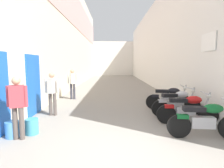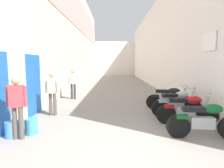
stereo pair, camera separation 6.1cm
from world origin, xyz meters
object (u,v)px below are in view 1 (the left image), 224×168
Objects in this scene: pedestrian_mid_alley at (52,90)px; water_jug_near_door at (13,129)px; motorcycle_nearest at (206,119)px; motorcycle_second at (188,109)px; water_jug_beside_first at (32,126)px; pedestrian_by_doorway at (18,103)px; pedestrian_further_down at (73,82)px; motorcycle_third at (177,102)px; motorcycle_fourth at (169,98)px.

pedestrian_mid_alley is 3.74× the size of water_jug_near_door.
motorcycle_second is at bearing 90.00° from motorcycle_nearest.
water_jug_beside_first is (0.01, -1.79, -0.71)m from pedestrian_mid_alley.
motorcycle_second is 4.40× the size of water_jug_beside_first.
pedestrian_by_doorway is at bearing -166.38° from motorcycle_second.
motorcycle_nearest is 1.09m from motorcycle_second.
pedestrian_further_down is 3.74× the size of water_jug_beside_first.
motorcycle_second is 0.93m from motorcycle_third.
water_jug_near_door is (-0.23, 0.11, -0.71)m from pedestrian_by_doorway.
motorcycle_fourth is at bearing 90.00° from motorcycle_third.
motorcycle_nearest and motorcycle_fourth have the same top height.
motorcycle_third is 5.26m from water_jug_near_door.
pedestrian_mid_alley reaches higher than motorcycle_third.
pedestrian_mid_alley is at bearing 85.59° from pedestrian_by_doorway.
pedestrian_mid_alley reaches higher than water_jug_near_door.
motorcycle_third is at bearing -35.45° from pedestrian_further_down.
pedestrian_further_down is 3.74× the size of water_jug_near_door.
water_jug_beside_first is (0.17, 0.34, -0.71)m from pedestrian_by_doorway.
motorcycle_third reaches higher than water_jug_beside_first.
motorcycle_nearest is 4.97m from pedestrian_mid_alley.
pedestrian_by_doorway is 2.14m from pedestrian_mid_alley.
pedestrian_by_doorway is at bearing -117.27° from water_jug_beside_first.
pedestrian_by_doorway is (-4.65, -2.05, 0.42)m from motorcycle_third.
motorcycle_second is 6.01m from pedestrian_further_down.
motorcycle_second is 1.00× the size of motorcycle_third.
water_jug_near_door is 0.46m from water_jug_beside_first.
motorcycle_second is 1.00× the size of motorcycle_fourth.
pedestrian_by_doorway reaches higher than water_jug_near_door.
pedestrian_further_down is at bearing 87.34° from pedestrian_by_doorway.
pedestrian_mid_alley and pedestrian_further_down have the same top height.
motorcycle_nearest is 2.92m from motorcycle_fourth.
pedestrian_mid_alley reaches higher than motorcycle_nearest.
pedestrian_further_down is (-4.41, 4.07, 0.42)m from motorcycle_second.
pedestrian_mid_alley is (-4.49, 1.00, 0.42)m from motorcycle_second.
water_jug_near_door is at bearing -95.25° from pedestrian_further_down.
pedestrian_mid_alley is 1.00× the size of pedestrian_further_down.
pedestrian_further_down reaches higher than motorcycle_third.
water_jug_near_door is (-4.88, -1.01, -0.29)m from motorcycle_second.
water_jug_beside_first is at bearing -149.69° from motorcycle_fourth.
pedestrian_by_doorway is at bearing -156.18° from motorcycle_third.
motorcycle_second is at bearing -12.61° from pedestrian_mid_alley.
water_jug_beside_first is at bearing -170.02° from motorcycle_second.
motorcycle_nearest is 2.02m from motorcycle_third.
pedestrian_mid_alley is 3.74× the size of water_jug_beside_first.
water_jug_beside_first is at bearing -89.66° from pedestrian_mid_alley.
pedestrian_by_doorway is (-4.65, -0.04, 0.42)m from motorcycle_nearest.
motorcycle_second is 1.18× the size of pedestrian_further_down.
motorcycle_second is at bearing -42.68° from pedestrian_further_down.
water_jug_near_door is (-4.88, 0.08, -0.29)m from motorcycle_nearest.
water_jug_beside_first is (-4.48, 0.30, -0.29)m from motorcycle_nearest.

